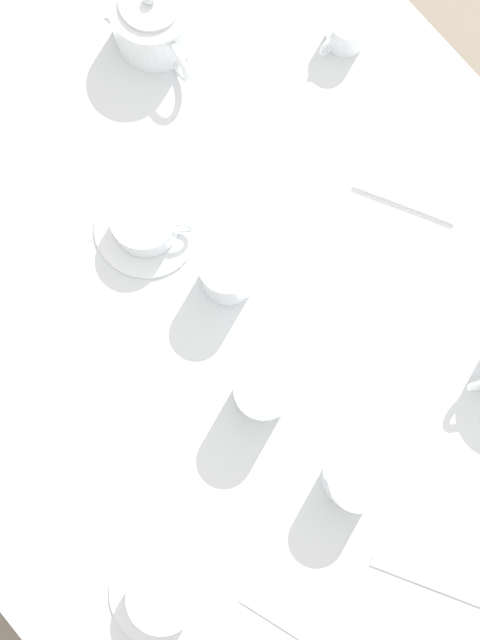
{
  "coord_description": "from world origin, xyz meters",
  "views": [
    {
      "loc": [
        0.11,
        0.13,
        1.96
      ],
      "look_at": [
        0.0,
        0.0,
        0.77
      ],
      "focal_mm": 50.0,
      "sensor_mm": 36.0,
      "label": 1
    }
  ],
  "objects_px": {
    "teacup_with_saucer_right": "(146,223)",
    "water_glass_tall": "(354,480)",
    "teacup_with_saucer_left": "(164,594)",
    "water_glass_short": "(263,392)",
    "creamer_jug": "(347,31)",
    "fork_by_plate": "(296,631)",
    "teapot_near": "(154,20)",
    "knife_by_plate": "(447,589)",
    "wine_glass_spare": "(228,272)",
    "napkin_folded": "(416,175)"
  },
  "relations": [
    {
      "from": "teapot_near",
      "to": "knife_by_plate",
      "type": "height_order",
      "value": "teapot_near"
    },
    {
      "from": "teacup_with_saucer_right",
      "to": "water_glass_short",
      "type": "relative_size",
      "value": 1.29
    },
    {
      "from": "teacup_with_saucer_left",
      "to": "napkin_folded",
      "type": "relative_size",
      "value": 0.82
    },
    {
      "from": "creamer_jug",
      "to": "fork_by_plate",
      "type": "bearing_deg",
      "value": 44.31
    },
    {
      "from": "teacup_with_saucer_left",
      "to": "water_glass_short",
      "type": "bearing_deg",
      "value": -156.62
    },
    {
      "from": "teapot_near",
      "to": "teacup_with_saucer_left",
      "type": "relative_size",
      "value": 1.36
    },
    {
      "from": "teacup_with_saucer_left",
      "to": "water_glass_short",
      "type": "distance_m",
      "value": 0.29
    },
    {
      "from": "water_glass_short",
      "to": "wine_glass_spare",
      "type": "relative_size",
      "value": 1.15
    },
    {
      "from": "teacup_with_saucer_right",
      "to": "knife_by_plate",
      "type": "bearing_deg",
      "value": 89.12
    },
    {
      "from": "teacup_with_saucer_left",
      "to": "fork_by_plate",
      "type": "distance_m",
      "value": 0.18
    },
    {
      "from": "teapot_near",
      "to": "teacup_with_saucer_right",
      "type": "bearing_deg",
      "value": 148.18
    },
    {
      "from": "creamer_jug",
      "to": "teacup_with_saucer_left",
      "type": "bearing_deg",
      "value": 31.75
    },
    {
      "from": "teacup_with_saucer_right",
      "to": "water_glass_tall",
      "type": "xyz_separation_m",
      "value": [
        0.01,
        0.44,
        0.02
      ]
    },
    {
      "from": "teacup_with_saucer_left",
      "to": "fork_by_plate",
      "type": "xyz_separation_m",
      "value": [
        -0.1,
        0.15,
        -0.02
      ]
    },
    {
      "from": "teacup_with_saucer_right",
      "to": "napkin_folded",
      "type": "distance_m",
      "value": 0.38
    },
    {
      "from": "teacup_with_saucer_left",
      "to": "water_glass_short",
      "type": "xyz_separation_m",
      "value": [
        -0.26,
        -0.11,
        0.03
      ]
    },
    {
      "from": "teacup_with_saucer_right",
      "to": "creamer_jug",
      "type": "xyz_separation_m",
      "value": [
        -0.39,
        -0.03,
        0.0
      ]
    },
    {
      "from": "water_glass_tall",
      "to": "fork_by_plate",
      "type": "relative_size",
      "value": 0.62
    },
    {
      "from": "teapot_near",
      "to": "water_glass_tall",
      "type": "relative_size",
      "value": 1.98
    },
    {
      "from": "water_glass_tall",
      "to": "wine_glass_spare",
      "type": "height_order",
      "value": "water_glass_tall"
    },
    {
      "from": "teacup_with_saucer_right",
      "to": "knife_by_plate",
      "type": "xyz_separation_m",
      "value": [
        0.01,
        0.63,
        -0.02
      ]
    },
    {
      "from": "wine_glass_spare",
      "to": "knife_by_plate",
      "type": "distance_m",
      "value": 0.51
    },
    {
      "from": "teacup_with_saucer_left",
      "to": "water_glass_tall",
      "type": "xyz_separation_m",
      "value": [
        -0.28,
        0.05,
        0.02
      ]
    },
    {
      "from": "wine_glass_spare",
      "to": "creamer_jug",
      "type": "bearing_deg",
      "value": -155.76
    },
    {
      "from": "teacup_with_saucer_right",
      "to": "knife_by_plate",
      "type": "relative_size",
      "value": 0.77
    },
    {
      "from": "wine_glass_spare",
      "to": "napkin_folded",
      "type": "distance_m",
      "value": 0.3
    },
    {
      "from": "teacup_with_saucer_right",
      "to": "water_glass_short",
      "type": "xyz_separation_m",
      "value": [
        0.03,
        0.28,
        0.03
      ]
    },
    {
      "from": "teapot_near",
      "to": "wine_glass_spare",
      "type": "xyz_separation_m",
      "value": [
        0.15,
        0.34,
        0.0
      ]
    },
    {
      "from": "water_glass_short",
      "to": "wine_glass_spare",
      "type": "bearing_deg",
      "value": -114.42
    },
    {
      "from": "teacup_with_saucer_right",
      "to": "water_glass_tall",
      "type": "height_order",
      "value": "water_glass_tall"
    },
    {
      "from": "fork_by_plate",
      "to": "teacup_with_saucer_right",
      "type": "bearing_deg",
      "value": -109.85
    },
    {
      "from": "water_glass_tall",
      "to": "napkin_folded",
      "type": "relative_size",
      "value": 0.57
    },
    {
      "from": "water_glass_tall",
      "to": "creamer_jug",
      "type": "height_order",
      "value": "water_glass_tall"
    },
    {
      "from": "teapot_near",
      "to": "teacup_with_saucer_right",
      "type": "distance_m",
      "value": 0.28
    },
    {
      "from": "wine_glass_spare",
      "to": "knife_by_plate",
      "type": "height_order",
      "value": "wine_glass_spare"
    },
    {
      "from": "water_glass_short",
      "to": "wine_glass_spare",
      "type": "height_order",
      "value": "water_glass_short"
    },
    {
      "from": "water_glass_tall",
      "to": "wine_glass_spare",
      "type": "bearing_deg",
      "value": -99.5
    },
    {
      "from": "water_glass_short",
      "to": "teapot_near",
      "type": "bearing_deg",
      "value": -114.17
    },
    {
      "from": "fork_by_plate",
      "to": "teacup_with_saucer_left",
      "type": "bearing_deg",
      "value": -56.76
    },
    {
      "from": "wine_glass_spare",
      "to": "napkin_folded",
      "type": "height_order",
      "value": "wine_glass_spare"
    },
    {
      "from": "teacup_with_saucer_right",
      "to": "napkin_folded",
      "type": "relative_size",
      "value": 0.82
    },
    {
      "from": "water_glass_short",
      "to": "napkin_folded",
      "type": "height_order",
      "value": "water_glass_short"
    },
    {
      "from": "water_glass_short",
      "to": "fork_by_plate",
      "type": "distance_m",
      "value": 0.32
    },
    {
      "from": "creamer_jug",
      "to": "fork_by_plate",
      "type": "height_order",
      "value": "creamer_jug"
    },
    {
      "from": "teapot_near",
      "to": "water_glass_short",
      "type": "relative_size",
      "value": 1.76
    },
    {
      "from": "knife_by_plate",
      "to": "creamer_jug",
      "type": "bearing_deg",
      "value": -121.19
    },
    {
      "from": "water_glass_short",
      "to": "teacup_with_saucer_left",
      "type": "bearing_deg",
      "value": 23.38
    },
    {
      "from": "teacup_with_saucer_right",
      "to": "fork_by_plate",
      "type": "bearing_deg",
      "value": 70.15
    },
    {
      "from": "teacup_with_saucer_left",
      "to": "water_glass_short",
      "type": "relative_size",
      "value": 1.29
    },
    {
      "from": "teapot_near",
      "to": "knife_by_plate",
      "type": "relative_size",
      "value": 1.05
    }
  ]
}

